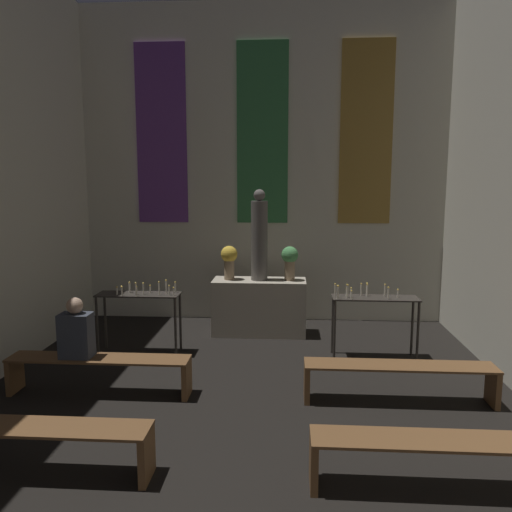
# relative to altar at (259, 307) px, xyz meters

# --- Properties ---
(wall_back) EXTENTS (6.52, 0.16, 5.46)m
(wall_back) POSITION_rel_altar_xyz_m (0.00, 0.95, 2.31)
(wall_back) COLOR beige
(wall_back) RESTS_ON ground_plane
(altar) EXTENTS (1.50, 0.58, 0.89)m
(altar) POSITION_rel_altar_xyz_m (0.00, 0.00, 0.00)
(altar) COLOR #ADA38E
(altar) RESTS_ON ground_plane
(statue) EXTENTS (0.26, 0.26, 1.45)m
(statue) POSITION_rel_altar_xyz_m (0.00, 0.00, 1.13)
(statue) COLOR #5B5651
(statue) RESTS_ON altar
(flower_vase_left) EXTENTS (0.27, 0.27, 0.55)m
(flower_vase_left) POSITION_rel_altar_xyz_m (-0.49, 0.00, 0.78)
(flower_vase_left) COLOR #937A5B
(flower_vase_left) RESTS_ON altar
(flower_vase_right) EXTENTS (0.27, 0.27, 0.55)m
(flower_vase_right) POSITION_rel_altar_xyz_m (0.49, 0.00, 0.78)
(flower_vase_right) COLOR #937A5B
(flower_vase_right) RESTS_ON altar
(candle_rack_left) EXTENTS (1.18, 0.38, 1.07)m
(candle_rack_left) POSITION_rel_altar_xyz_m (-1.67, -1.03, 0.29)
(candle_rack_left) COLOR #332D28
(candle_rack_left) RESTS_ON ground_plane
(candle_rack_right) EXTENTS (1.18, 0.38, 1.07)m
(candle_rack_right) POSITION_rel_altar_xyz_m (1.66, -1.03, 0.29)
(candle_rack_right) COLOR #332D28
(candle_rack_right) RESTS_ON ground_plane
(pew_third_left) EXTENTS (2.11, 0.36, 0.44)m
(pew_third_left) POSITION_rel_altar_xyz_m (-1.72, -4.10, -0.12)
(pew_third_left) COLOR brown
(pew_third_left) RESTS_ON ground_plane
(pew_third_right) EXTENTS (2.11, 0.36, 0.44)m
(pew_third_right) POSITION_rel_altar_xyz_m (1.72, -4.10, -0.12)
(pew_third_right) COLOR brown
(pew_third_right) RESTS_ON ground_plane
(pew_back_left) EXTENTS (2.11, 0.36, 0.44)m
(pew_back_left) POSITION_rel_altar_xyz_m (-1.72, -2.47, -0.12)
(pew_back_left) COLOR brown
(pew_back_left) RESTS_ON ground_plane
(pew_back_right) EXTENTS (2.11, 0.36, 0.44)m
(pew_back_right) POSITION_rel_altar_xyz_m (1.72, -2.47, -0.12)
(pew_back_right) COLOR brown
(pew_back_right) RESTS_ON ground_plane
(person_seated) EXTENTS (0.36, 0.24, 0.71)m
(person_seated) POSITION_rel_altar_xyz_m (-1.97, -2.47, 0.30)
(person_seated) COLOR #383D47
(person_seated) RESTS_ON pew_back_left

